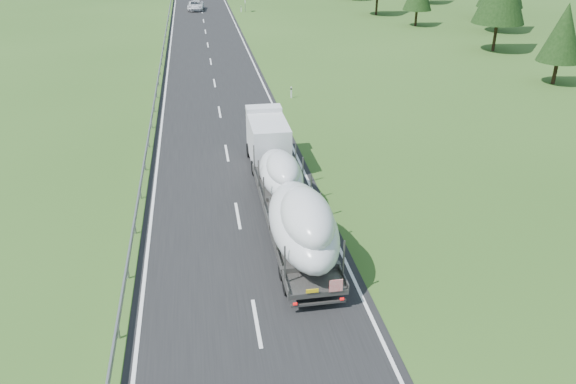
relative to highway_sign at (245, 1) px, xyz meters
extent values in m
plane|color=#2C4E1A|center=(-7.20, -80.00, -1.81)|extent=(400.00, 400.00, 0.00)
cylinder|color=slate|center=(-12.50, -80.00, -1.51)|extent=(0.10, 0.10, 0.60)
cube|color=silver|center=(-0.70, -50.00, -1.31)|extent=(0.12, 0.07, 1.00)
cube|color=black|center=(-0.70, -50.00, -0.99)|extent=(0.13, 0.08, 0.12)
cube|color=silver|center=(-0.70, 0.00, -1.31)|extent=(0.12, 0.07, 1.00)
cube|color=black|center=(-0.70, 0.00, -0.99)|extent=(0.13, 0.08, 0.12)
cylinder|color=slate|center=(0.00, 0.00, -0.81)|extent=(0.08, 0.08, 2.00)
cylinder|color=black|center=(32.54, -23.69, 0.16)|extent=(0.36, 0.36, 3.94)
cylinder|color=black|center=(36.44, -12.78, 0.03)|extent=(0.36, 0.36, 3.67)
cylinder|color=black|center=(24.90, -49.55, -0.52)|extent=(0.36, 0.36, 2.57)
cone|color=black|center=(24.90, -49.55, 3.04)|extent=(3.99, 3.99, 5.35)
cylinder|color=black|center=(26.24, -35.08, 0.12)|extent=(0.36, 0.36, 3.85)
cylinder|color=black|center=(23.31, -17.34, -0.48)|extent=(0.36, 0.36, 2.65)
cylinder|color=black|center=(20.72, -6.58, -0.02)|extent=(0.36, 0.36, 3.58)
cube|color=silver|center=(-4.66, -64.49, -0.06)|extent=(2.32, 4.62, 2.58)
cube|color=black|center=(-4.66, -62.14, 0.41)|extent=(2.12, 0.08, 1.29)
cube|color=silver|center=(-4.66, -62.46, 1.38)|extent=(2.31, 1.12, 0.28)
cube|color=#565451|center=(-4.66, -65.41, -1.30)|extent=(2.32, 2.78, 0.23)
cylinder|color=black|center=(-5.72, -62.83, -1.35)|extent=(0.33, 0.92, 0.92)
cylinder|color=black|center=(-3.60, -62.83, -1.35)|extent=(0.33, 0.92, 0.92)
cylinder|color=black|center=(-5.72, -65.78, -1.35)|extent=(0.33, 0.92, 0.92)
cylinder|color=black|center=(-3.60, -65.78, -1.35)|extent=(0.33, 0.92, 0.92)
cube|color=#565451|center=(-4.66, -73.26, -0.96)|extent=(2.54, 12.93, 0.24)
cube|color=#565451|center=(-5.89, -73.26, -0.73)|extent=(0.11, 12.92, 0.22)
cube|color=#565451|center=(-3.43, -73.26, -0.73)|extent=(0.11, 12.92, 0.22)
cube|color=#565451|center=(-5.89, -78.79, 0.04)|extent=(0.06, 0.06, 1.75)
cube|color=#565451|center=(-3.43, -78.79, 0.04)|extent=(0.06, 0.06, 1.75)
cube|color=#565451|center=(-5.89, -76.58, 0.04)|extent=(0.06, 0.06, 1.75)
cube|color=#565451|center=(-3.43, -76.58, 0.04)|extent=(0.06, 0.06, 1.75)
cube|color=#565451|center=(-5.89, -74.36, 0.04)|extent=(0.06, 0.06, 1.75)
cube|color=#565451|center=(-3.43, -74.36, 0.04)|extent=(0.06, 0.06, 1.75)
cube|color=#565451|center=(-5.89, -72.15, 0.04)|extent=(0.06, 0.06, 1.75)
cube|color=#565451|center=(-3.43, -72.15, 0.04)|extent=(0.06, 0.06, 1.75)
cube|color=#565451|center=(-5.89, -69.94, 0.04)|extent=(0.06, 0.06, 1.75)
cube|color=#565451|center=(-3.43, -69.94, 0.04)|extent=(0.06, 0.06, 1.75)
cube|color=#565451|center=(-5.89, -67.72, 0.04)|extent=(0.06, 0.06, 1.75)
cube|color=#565451|center=(-3.43, -67.72, 0.04)|extent=(0.06, 0.06, 1.75)
cylinder|color=black|center=(-5.68, -78.24, -1.35)|extent=(0.37, 0.92, 0.92)
cylinder|color=black|center=(-3.65, -78.24, -1.35)|extent=(0.37, 0.92, 0.92)
cylinder|color=black|center=(-5.68, -77.13, -1.35)|extent=(0.37, 0.92, 0.92)
cylinder|color=black|center=(-3.65, -77.13, -1.35)|extent=(0.37, 0.92, 0.92)
cube|color=#565451|center=(-4.66, -79.67, -1.39)|extent=(2.31, 0.12, 0.11)
cube|color=red|center=(-3.97, -79.73, -0.56)|extent=(0.55, 0.04, 0.55)
cube|color=yellow|center=(-4.94, -79.73, -0.70)|extent=(0.51, 0.04, 0.17)
cube|color=red|center=(-5.63, -79.73, -1.25)|extent=(0.17, 0.06, 0.09)
cube|color=red|center=(-3.69, -79.73, -1.25)|extent=(0.17, 0.06, 0.09)
ellipsoid|color=silver|center=(-4.66, -76.21, 0.37)|extent=(2.93, 7.45, 2.43)
ellipsoid|color=silver|center=(-4.66, -77.14, 1.22)|extent=(2.23, 4.72, 1.94)
ellipsoid|color=silver|center=(-4.66, -69.94, 0.05)|extent=(2.30, 5.85, 1.78)
ellipsoid|color=silver|center=(-4.66, -70.67, 0.67)|extent=(1.74, 3.71, 1.42)
imported|color=silver|center=(-8.15, 3.11, -1.03)|extent=(2.97, 5.76, 1.55)
camera|label=1|loc=(-8.85, -97.63, 12.74)|focal=35.00mm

